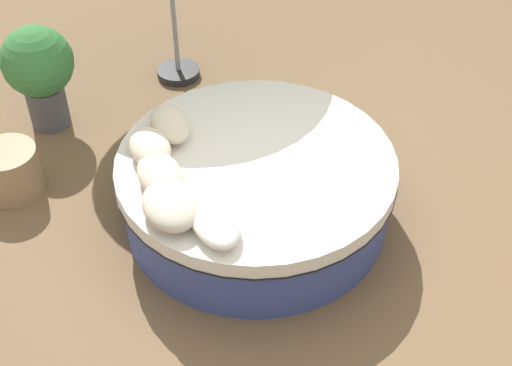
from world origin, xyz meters
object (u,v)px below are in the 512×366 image
object	(u,v)px
round_bed	(256,188)
planter	(39,69)
throw_pillow_1	(150,148)
throw_pillow_0	(170,124)
throw_pillow_2	(160,175)
throw_pillow_4	(214,221)
side_table	(11,171)
throw_pillow_3	(171,205)

from	to	relation	value
round_bed	planter	bearing A→B (deg)	-144.75
round_bed	planter	size ratio (longest dim) A/B	2.16
throw_pillow_1	throw_pillow_0	bearing A→B (deg)	135.49
throw_pillow_0	throw_pillow_2	distance (m)	0.60
throw_pillow_1	throw_pillow_4	bearing A→B (deg)	12.48
round_bed	side_table	xyz separation A→B (m)	(-1.07, -1.79, -0.10)
throw_pillow_4	planter	size ratio (longest dim) A/B	0.54
throw_pillow_0	throw_pillow_3	xyz separation A→B (m)	(0.89, -0.26, -0.01)
throw_pillow_1	throw_pillow_4	world-z (taller)	throw_pillow_1
round_bed	throw_pillow_4	distance (m)	0.87
round_bed	throw_pillow_4	world-z (taller)	throw_pillow_4
throw_pillow_0	side_table	world-z (taller)	throw_pillow_0
round_bed	throw_pillow_3	size ratio (longest dim) A/B	4.06
throw_pillow_3	planter	world-z (taller)	planter
round_bed	throw_pillow_4	xyz separation A→B (m)	(0.58, -0.54, 0.37)
throw_pillow_3	throw_pillow_1	bearing A→B (deg)	177.05
throw_pillow_0	throw_pillow_4	distance (m)	1.13
throw_pillow_2	side_table	world-z (taller)	throw_pillow_2
throw_pillow_0	planter	world-z (taller)	planter
round_bed	throw_pillow_1	xyz separation A→B (m)	(-0.32, -0.74, 0.40)
throw_pillow_0	throw_pillow_2	xyz separation A→B (m)	(0.55, -0.24, -0.01)
side_table	throw_pillow_2	bearing A→B (deg)	44.22
throw_pillow_0	side_table	bearing A→B (deg)	-111.96
throw_pillow_1	throw_pillow_4	xyz separation A→B (m)	(0.90, 0.20, -0.03)
round_bed	throw_pillow_3	xyz separation A→B (m)	(0.34, -0.77, 0.39)
throw_pillow_1	throw_pillow_3	xyz separation A→B (m)	(0.66, -0.03, -0.01)
throw_pillow_1	throw_pillow_2	xyz separation A→B (m)	(0.32, -0.01, -0.01)
throw_pillow_4	throw_pillow_0	bearing A→B (deg)	178.68
throw_pillow_0	throw_pillow_2	size ratio (longest dim) A/B	0.94
round_bed	throw_pillow_1	bearing A→B (deg)	-113.46
throw_pillow_2	throw_pillow_0	bearing A→B (deg)	156.42
throw_pillow_2	throw_pillow_3	bearing A→B (deg)	-3.23
round_bed	throw_pillow_2	world-z (taller)	throw_pillow_2
throw_pillow_3	round_bed	bearing A→B (deg)	113.60
round_bed	throw_pillow_1	distance (m)	0.90
throw_pillow_3	side_table	distance (m)	1.80
throw_pillow_0	round_bed	bearing A→B (deg)	43.01
throw_pillow_2	side_table	distance (m)	1.57
throw_pillow_1	throw_pillow_2	world-z (taller)	throw_pillow_1
throw_pillow_1	throw_pillow_2	bearing A→B (deg)	-2.65
throw_pillow_4	side_table	xyz separation A→B (m)	(-1.65, -1.25, -0.47)
throw_pillow_2	planter	world-z (taller)	planter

